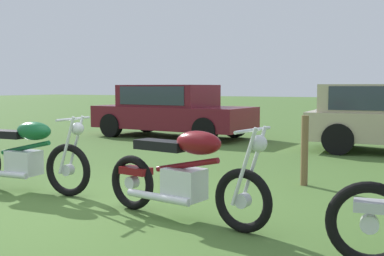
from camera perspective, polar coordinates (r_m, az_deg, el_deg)
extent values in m
plane|color=#476B2D|center=(5.54, -13.37, -9.50)|extent=(120.00, 120.00, 0.00)
torus|color=black|center=(6.14, -14.79, -4.93)|extent=(0.67, 0.15, 0.67)
cylinder|color=silver|center=(6.14, -14.79, -4.93)|extent=(0.15, 0.11, 0.14)
cylinder|color=silver|center=(6.13, -13.89, -1.88)|extent=(0.27, 0.06, 0.72)
cylinder|color=silver|center=(5.99, -14.94, -2.06)|extent=(0.27, 0.06, 0.72)
cube|color=silver|center=(6.60, -19.67, -3.97)|extent=(0.43, 0.33, 0.32)
cylinder|color=#14592D|center=(6.55, -19.53, -2.26)|extent=(0.80, 0.13, 0.23)
ellipsoid|color=#14592D|center=(6.42, -18.61, -0.35)|extent=(0.54, 0.31, 0.24)
cube|color=black|center=(6.76, -21.61, -0.69)|extent=(0.62, 0.29, 0.10)
cylinder|color=silver|center=(6.00, -14.17, 1.07)|extent=(0.09, 0.64, 0.03)
sphere|color=silver|center=(5.98, -13.70, -0.09)|extent=(0.17, 0.17, 0.16)
cylinder|color=silver|center=(6.66, -21.97, -5.18)|extent=(0.80, 0.15, 0.08)
torus|color=black|center=(4.51, 6.18, -8.73)|extent=(0.62, 0.17, 0.61)
torus|color=black|center=(5.36, -7.26, -6.54)|extent=(0.62, 0.17, 0.61)
cylinder|color=silver|center=(4.51, 6.18, -8.73)|extent=(0.15, 0.12, 0.14)
cylinder|color=silver|center=(5.36, -7.26, -6.54)|extent=(0.15, 0.12, 0.14)
cylinder|color=silver|center=(4.49, 7.47, -4.42)|extent=(0.28, 0.07, 0.75)
cylinder|color=silver|center=(4.34, 6.31, -4.74)|extent=(0.28, 0.07, 0.75)
cube|color=silver|center=(4.87, -0.95, -6.78)|extent=(0.44, 0.35, 0.32)
cylinder|color=maroon|center=(4.82, -0.67, -4.50)|extent=(0.78, 0.16, 0.22)
ellipsoid|color=maroon|center=(4.70, 0.79, -1.80)|extent=(0.55, 0.33, 0.24)
cube|color=black|center=(5.00, -3.69, -2.09)|extent=(0.63, 0.32, 0.10)
cube|color=maroon|center=(5.29, -6.81, -5.14)|extent=(0.38, 0.23, 0.08)
cylinder|color=silver|center=(4.35, 7.40, -0.25)|extent=(0.12, 0.64, 0.03)
sphere|color=silver|center=(4.34, 8.08, -1.87)|extent=(0.18, 0.18, 0.16)
cylinder|color=silver|center=(4.92, -4.15, -8.36)|extent=(0.80, 0.19, 0.08)
torus|color=black|center=(3.91, 20.69, -10.80)|extent=(0.67, 0.18, 0.66)
cylinder|color=silver|center=(3.91, 20.69, -10.80)|extent=(0.15, 0.12, 0.14)
cube|color=#B7BABF|center=(3.88, 21.65, -8.84)|extent=(0.38, 0.23, 0.08)
cube|color=maroon|center=(12.86, -2.34, 1.31)|extent=(4.44, 1.96, 0.60)
cube|color=maroon|center=(12.92, -2.90, 3.90)|extent=(2.47, 1.70, 0.60)
cube|color=#2D3842|center=(12.92, -2.90, 3.99)|extent=(2.11, 1.72, 0.48)
cylinder|color=black|center=(12.87, 5.23, 0.27)|extent=(0.65, 0.25, 0.64)
cylinder|color=black|center=(11.40, 1.58, -0.31)|extent=(0.65, 0.25, 0.64)
cylinder|color=black|center=(14.41, -5.43, 0.77)|extent=(0.65, 0.25, 0.64)
cylinder|color=black|center=(13.12, -9.75, 0.31)|extent=(0.65, 0.25, 0.64)
cylinder|color=black|center=(11.59, 18.27, -0.48)|extent=(0.65, 0.27, 0.64)
cylinder|color=black|center=(9.98, 17.26, -1.30)|extent=(0.65, 0.27, 0.64)
cylinder|color=brown|center=(6.75, 13.47, -2.67)|extent=(0.10, 0.10, 0.98)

